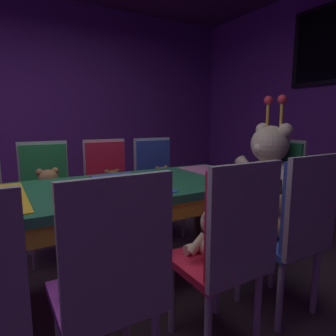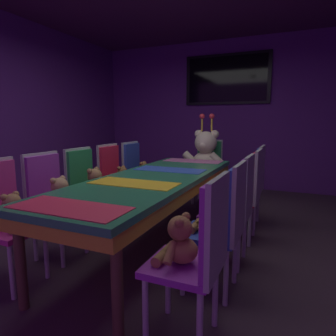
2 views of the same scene
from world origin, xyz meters
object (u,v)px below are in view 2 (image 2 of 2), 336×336
at_px(chair_right_3, 250,186).
at_px(throne_chair, 208,164).
at_px(chair_left_4, 135,169).
at_px(teddy_right_3, 236,187).
at_px(teddy_left_2, 95,185).
at_px(king_teddy_bear, 205,155).
at_px(teddy_right_2, 222,198).
at_px(wall_tv, 227,79).
at_px(chair_left_0, 0,209).
at_px(chair_right_2, 239,199).
at_px(teddy_right_4, 242,178).
at_px(chair_right_0, 203,244).
at_px(teddy_left_3, 123,178).
at_px(teddy_left_0, 13,213).
at_px(chair_right_4, 255,178).
at_px(chair_left_1, 49,194).
at_px(teddy_left_4, 144,172).
at_px(teddy_right_0, 179,242).
at_px(teddy_right_1, 208,216).
at_px(chair_left_2, 85,183).
at_px(chair_right_1, 227,216).
at_px(teddy_left_1, 61,196).
at_px(banquet_table, 154,184).
at_px(chair_left_3, 113,175).

bearing_deg(chair_right_3, throne_chair, -58.72).
xyz_separation_m(chair_left_4, teddy_right_3, (1.52, -0.49, -0.02)).
height_order(teddy_left_2, king_teddy_bear, king_teddy_bear).
distance_m(teddy_right_2, wall_tv, 3.52).
bearing_deg(wall_tv, chair_left_0, -101.20).
distance_m(chair_right_2, throne_chair, 2.15).
relative_size(teddy_right_4, throne_chair, 0.30).
bearing_deg(chair_right_0, teddy_left_3, -46.45).
bearing_deg(teddy_right_2, teddy_left_0, 36.88).
height_order(teddy_left_3, chair_right_4, chair_right_4).
bearing_deg(chair_right_2, teddy_right_4, -82.12).
relative_size(teddy_left_3, chair_left_4, 0.28).
height_order(chair_left_1, teddy_right_3, chair_left_1).
bearing_deg(teddy_left_4, chair_right_3, -17.76).
distance_m(teddy_left_4, teddy_right_3, 1.46).
bearing_deg(chair_right_3, teddy_right_0, 84.36).
bearing_deg(teddy_left_3, chair_left_4, 102.23).
distance_m(teddy_left_0, teddy_left_2, 1.04).
relative_size(chair_left_4, teddy_right_1, 3.30).
xyz_separation_m(chair_left_2, chair_right_1, (1.69, -0.51, 0.00)).
relative_size(teddy_left_1, teddy_left_2, 0.98).
xyz_separation_m(teddy_right_4, throne_chair, (-0.69, 0.88, 0.02)).
xyz_separation_m(teddy_left_1, teddy_right_1, (1.39, 0.03, -0.01)).
bearing_deg(teddy_left_0, chair_left_4, 93.62).
distance_m(chair_right_1, teddy_right_4, 1.60).
bearing_deg(chair_left_0, banquet_table, 52.07).
xyz_separation_m(banquet_table, teddy_left_4, (-0.67, 1.04, -0.09)).
xyz_separation_m(chair_left_2, throne_chair, (0.85, 1.96, 0.00)).
bearing_deg(chair_right_4, chair_right_0, 90.01).
relative_size(chair_left_1, teddy_right_4, 3.36).
bearing_deg(chair_right_2, chair_right_3, -90.83).
bearing_deg(throne_chair, chair_right_1, 18.87).
height_order(chair_left_4, teddy_right_0, chair_left_4).
height_order(teddy_left_2, chair_left_4, chair_left_4).
bearing_deg(chair_left_3, teddy_right_1, -34.42).
height_order(teddy_left_4, chair_right_3, chair_right_3).
distance_m(teddy_left_1, chair_right_3, 1.89).
distance_m(chair_right_1, chair_right_2, 0.49).
bearing_deg(chair_left_0, chair_right_1, 17.83).
xyz_separation_m(teddy_left_4, teddy_right_1, (1.37, -1.56, 0.01)).
distance_m(teddy_left_4, chair_right_0, 2.60).
relative_size(teddy_left_2, teddy_right_0, 1.10).
relative_size(teddy_left_1, chair_right_4, 0.34).
height_order(teddy_left_1, teddy_right_3, teddy_left_1).
xyz_separation_m(teddy_left_0, chair_left_2, (-0.17, 1.04, 0.02)).
relative_size(teddy_left_0, teddy_left_2, 0.88).
distance_m(chair_right_1, throne_chair, 2.61).
distance_m(chair_right_2, teddy_right_4, 1.11).
bearing_deg(teddy_right_4, throne_chair, -52.02).
distance_m(chair_right_0, teddy_right_3, 1.64).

